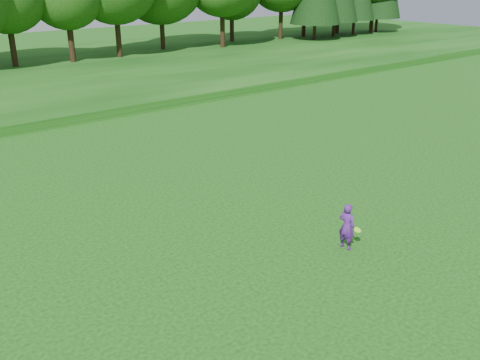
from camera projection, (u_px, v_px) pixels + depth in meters
ground at (342, 252)px, 16.44m from camera, size 140.00×140.00×0.00m
berm at (4, 79)px, 41.01m from camera, size 130.00×30.00×0.60m
walking_path at (78, 120)px, 30.95m from camera, size 130.00×1.60×0.04m
woman at (347, 226)px, 16.40m from camera, size 0.45×0.72×1.50m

